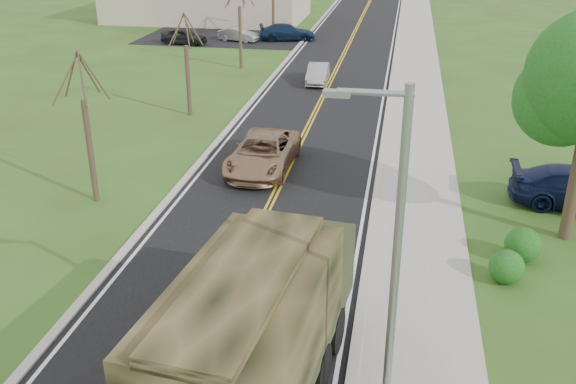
# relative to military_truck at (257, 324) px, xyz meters

# --- Properties ---
(road) EXTENTS (8.00, 120.00, 0.01)m
(road) POSITION_rel_military_truck_xyz_m (-2.05, 40.25, -2.30)
(road) COLOR black
(road) RESTS_ON ground
(curb_right) EXTENTS (0.30, 120.00, 0.12)m
(curb_right) POSITION_rel_military_truck_xyz_m (2.10, 40.25, -2.25)
(curb_right) COLOR #9E998E
(curb_right) RESTS_ON ground
(sidewalk_right) EXTENTS (3.20, 120.00, 0.10)m
(sidewalk_right) POSITION_rel_military_truck_xyz_m (3.85, 40.25, -2.26)
(sidewalk_right) COLOR #9E998E
(sidewalk_right) RESTS_ON ground
(curb_left) EXTENTS (0.30, 120.00, 0.10)m
(curb_left) POSITION_rel_military_truck_xyz_m (-6.20, 40.25, -2.26)
(curb_left) COLOR #9E998E
(curb_left) RESTS_ON ground
(street_light) EXTENTS (1.65, 0.22, 8.00)m
(street_light) POSITION_rel_military_truck_xyz_m (2.85, -0.25, 2.12)
(street_light) COLOR gray
(street_light) RESTS_ON ground
(bare_tree_a) EXTENTS (1.93, 2.26, 6.08)m
(bare_tree_a) POSITION_rel_military_truck_xyz_m (-9.05, 10.26, 0.32)
(bare_tree_a) COLOR #38281C
(bare_tree_a) RESTS_ON ground
(bare_tree_b) EXTENTS (1.83, 2.14, 5.73)m
(bare_tree_b) POSITION_rel_military_truck_xyz_m (-9.05, 22.26, 0.17)
(bare_tree_b) COLOR #38281C
(bare_tree_b) RESTS_ON ground
(bare_tree_c) EXTENTS (2.04, 2.39, 6.42)m
(bare_tree_c) POSITION_rel_military_truck_xyz_m (-9.05, 34.26, 0.47)
(bare_tree_c) COLOR #38281C
(bare_tree_c) RESTS_ON ground
(bare_tree_d) EXTENTS (1.88, 2.20, 5.91)m
(bare_tree_d) POSITION_rel_military_truck_xyz_m (-9.05, 46.26, 0.24)
(bare_tree_d) COLOR #38281C
(bare_tree_d) RESTS_ON ground
(military_truck) EXTENTS (3.69, 8.33, 4.03)m
(military_truck) POSITION_rel_military_truck_xyz_m (0.00, 0.00, 0.00)
(military_truck) COLOR black
(military_truck) RESTS_ON ground
(suv_champagne) EXTENTS (2.77, 5.74, 1.58)m
(suv_champagne) POSITION_rel_military_truck_xyz_m (-3.13, 14.79, -1.52)
(suv_champagne) COLOR #987456
(suv_champagne) RESTS_ON ground
(sedan_silver) EXTENTS (1.53, 3.94, 1.28)m
(sedan_silver) POSITION_rel_military_truck_xyz_m (-2.85, 30.85, -1.67)
(sedan_silver) COLOR #A0A1A5
(sedan_silver) RESTS_ON ground
(lot_car_dark) EXTENTS (4.17, 2.16, 1.36)m
(lot_car_dark) POSITION_rel_military_truck_xyz_m (-16.17, 42.25, -1.63)
(lot_car_dark) COLOR black
(lot_car_dark) RESTS_ON ground
(lot_car_silver) EXTENTS (3.88, 2.20, 1.21)m
(lot_car_silver) POSITION_rel_military_truck_xyz_m (-11.83, 44.42, -1.70)
(lot_car_silver) COLOR #A9A9AE
(lot_car_silver) RESTS_ON ground
(lot_car_navy) EXTENTS (5.35, 3.24, 1.45)m
(lot_car_navy) POSITION_rel_military_truck_xyz_m (-7.65, 45.64, -1.58)
(lot_car_navy) COLOR #0F1E39
(lot_car_navy) RESTS_ON ground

